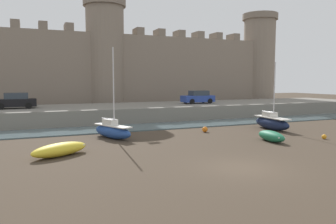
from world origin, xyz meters
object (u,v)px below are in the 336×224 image
object	(u,v)px
mooring_buoy_mid_mud	(205,129)
car_quay_centre_east	(15,101)
sailboat_midflat_left	(272,122)
rowboat_near_channel_left	(271,136)
sailboat_foreground_centre	(112,130)
rowboat_midflat_centre	(60,149)
car_quay_east	(198,97)
mooring_buoy_near_channel	(324,137)

from	to	relation	value
mooring_buoy_mid_mud	car_quay_centre_east	size ratio (longest dim) A/B	0.12
sailboat_midflat_left	mooring_buoy_mid_mud	world-z (taller)	sailboat_midflat_left
rowboat_near_channel_left	sailboat_midflat_left	distance (m)	6.25
sailboat_foreground_centre	mooring_buoy_mid_mud	world-z (taller)	sailboat_foreground_centre
rowboat_midflat_centre	rowboat_near_channel_left	size ratio (longest dim) A/B	1.30
rowboat_near_channel_left	sailboat_foreground_centre	distance (m)	12.08
rowboat_midflat_centre	car_quay_east	distance (m)	24.28
rowboat_midflat_centre	car_quay_east	size ratio (longest dim) A/B	0.91
mooring_buoy_near_channel	car_quay_centre_east	world-z (taller)	car_quay_centre_east
sailboat_foreground_centre	rowboat_near_channel_left	bearing A→B (deg)	-28.94
mooring_buoy_near_channel	car_quay_east	distance (m)	18.34
sailboat_midflat_left	mooring_buoy_near_channel	xyz separation A→B (m)	(0.42, -5.53, -0.49)
car_quay_east	rowboat_midflat_centre	bearing A→B (deg)	-137.72
rowboat_midflat_centre	sailboat_midflat_left	size ratio (longest dim) A/B	0.61
sailboat_foreground_centre	mooring_buoy_mid_mud	xyz separation A→B (m)	(8.17, -0.09, -0.39)
sailboat_midflat_left	mooring_buoy_mid_mud	bearing A→B (deg)	171.23
car_quay_centre_east	car_quay_east	world-z (taller)	same
mooring_buoy_mid_mud	mooring_buoy_near_channel	bearing A→B (deg)	-43.56
sailboat_foreground_centre	mooring_buoy_near_channel	size ratio (longest dim) A/B	19.31
rowboat_near_channel_left	mooring_buoy_near_channel	world-z (taller)	rowboat_near_channel_left
sailboat_foreground_centre	rowboat_midflat_centre	bearing A→B (deg)	-132.09
rowboat_midflat_centre	sailboat_foreground_centre	world-z (taller)	sailboat_foreground_centre
mooring_buoy_near_channel	car_quay_centre_east	distance (m)	29.25
rowboat_midflat_centre	sailboat_foreground_centre	bearing A→B (deg)	47.91
sailboat_midflat_left	sailboat_foreground_centre	bearing A→B (deg)	175.76
rowboat_near_channel_left	mooring_buoy_mid_mud	size ratio (longest dim) A/B	5.92
sailboat_foreground_centre	mooring_buoy_mid_mud	distance (m)	8.18
rowboat_near_channel_left	car_quay_east	world-z (taller)	car_quay_east
mooring_buoy_near_channel	car_quay_east	xyz separation A→B (m)	(-1.42, 18.15, 2.22)
car_quay_centre_east	rowboat_midflat_centre	bearing A→B (deg)	-79.80
car_quay_centre_east	car_quay_east	bearing A→B (deg)	-1.61
mooring_buoy_mid_mud	sailboat_midflat_left	bearing A→B (deg)	-8.77
mooring_buoy_near_channel	car_quay_east	size ratio (longest dim) A/B	0.09
rowboat_midflat_centre	mooring_buoy_mid_mud	distance (m)	13.30
mooring_buoy_near_channel	car_quay_east	world-z (taller)	car_quay_east
mooring_buoy_mid_mud	car_quay_east	world-z (taller)	car_quay_east
car_quay_east	car_quay_centre_east	bearing A→B (deg)	178.39
mooring_buoy_mid_mud	rowboat_near_channel_left	bearing A→B (deg)	-67.38
sailboat_midflat_left	car_quay_east	size ratio (longest dim) A/B	1.49
mooring_buoy_mid_mud	rowboat_midflat_centre	bearing A→B (deg)	-159.51
rowboat_near_channel_left	car_quay_centre_east	distance (m)	25.44
sailboat_midflat_left	sailboat_foreground_centre	xyz separation A→B (m)	(-14.61, 1.08, -0.04)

